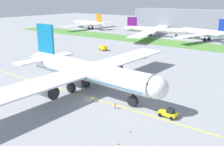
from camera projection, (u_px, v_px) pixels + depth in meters
name	position (u px, v px, depth m)	size (l,w,h in m)	color
ground_plane	(90.00, 99.00, 71.81)	(600.00, 600.00, 0.00)	gray
apron_taxi_line	(92.00, 98.00, 72.44)	(280.00, 0.36, 0.01)	yellow
grass_median_strip	(203.00, 47.00, 148.66)	(320.00, 24.00, 0.10)	#4C8438
airliner_foreground	(85.00, 71.00, 75.97)	(54.65, 85.73, 19.23)	white
pushback_tug	(168.00, 113.00, 60.91)	(6.15, 2.67, 2.20)	yellow
ground_crew_wingwalker_port	(115.00, 105.00, 65.59)	(0.38, 0.56, 1.67)	black
ground_crew_marshaller_front	(93.00, 99.00, 69.68)	(0.49, 0.44, 1.62)	black
traffic_cone_near_nose	(118.00, 143.00, 49.58)	(0.36, 0.36, 0.58)	#F2590C
traffic_cone_starboard_wing	(130.00, 131.00, 54.16)	(0.36, 0.36, 0.58)	#F2590C
service_truck_baggage_loader	(136.00, 55.00, 120.37)	(4.59, 2.77, 2.66)	#B21E19
service_truck_fuel_bowser	(103.00, 48.00, 137.75)	(5.08, 3.37, 2.66)	yellow
parked_airliner_far_left	(89.00, 24.00, 231.77)	(38.49, 60.19, 13.98)	white
parked_airliner_far_centre	(153.00, 30.00, 187.20)	(48.59, 79.83, 13.45)	white
parked_airliner_far_right	(205.00, 33.00, 167.63)	(36.37, 56.63, 14.91)	white
terminal_building	(215.00, 22.00, 203.07)	(138.19, 20.00, 18.00)	gray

